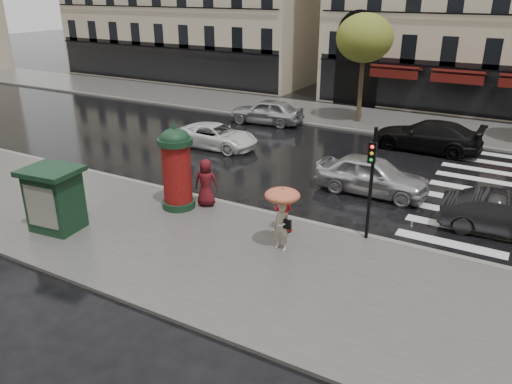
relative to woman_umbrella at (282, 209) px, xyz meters
The scene contains 18 objects.
ground 2.13m from the woman_umbrella, 152.70° to the right, with size 160.00×160.00×0.00m, color black.
near_sidewalk 2.30m from the woman_umbrella, 138.07° to the right, with size 90.00×7.00×0.12m, color #474744.
far_sidewalk 18.43m from the woman_umbrella, 94.08° to the left, with size 90.00×6.00×0.12m, color #474744.
near_kerb 3.05m from the woman_umbrella, 119.37° to the left, with size 90.00×0.25×0.14m, color slate.
far_kerb 15.45m from the woman_umbrella, 94.88° to the left, with size 90.00×0.25×0.14m, color slate.
zebra_crossing 10.20m from the woman_umbrella, 62.27° to the left, with size 3.60×11.75×0.01m, color silver.
tree_far_left 18.01m from the woman_umbrella, 100.81° to the left, with size 3.40×3.40×6.64m.
woman_umbrella is the anchor object (origin of this frame).
woman_red 1.54m from the woman_umbrella, 114.82° to the left, with size 0.71×0.56×1.47m, color #A8141A.
man_burgundy 4.50m from the woman_umbrella, 157.30° to the left, with size 0.91×0.59×1.87m, color #551117.
morris_column 5.09m from the woman_umbrella, 167.95° to the left, with size 1.30×1.30×3.51m.
traffic_light 3.11m from the woman_umbrella, 43.58° to the left, with size 0.25×0.36×3.86m.
newsstand 7.91m from the woman_umbrella, 161.45° to the right, with size 2.02×1.77×2.24m.
car_silver 6.49m from the woman_umbrella, 81.32° to the left, with size 1.88×4.67×1.59m, color silver.
car_darkgrey 7.94m from the woman_umbrella, 38.83° to the left, with size 1.50×4.29×1.41m, color black.
car_white 11.87m from the woman_umbrella, 133.99° to the left, with size 2.11×4.58×1.27m, color white.
car_black 13.69m from the woman_umbrella, 82.91° to the left, with size 2.23×5.49×1.59m, color black.
car_far_silver 16.57m from the woman_umbrella, 120.05° to the left, with size 1.85×4.59×1.56m, color #B4B5BA.
Camera 1 is at (7.63, -12.15, 7.99)m, focal length 35.00 mm.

